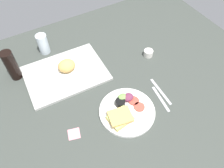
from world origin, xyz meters
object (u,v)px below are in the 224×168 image
at_px(plate_with_salad, 126,110).
at_px(knife, 161,91).
at_px(soda_bottle, 12,65).
at_px(espresso_cup, 148,53).
at_px(sticky_note, 74,134).
at_px(bread_plate_near, 67,68).
at_px(serving_tray, 66,73).
at_px(fork, 161,99).
at_px(drinking_glass, 43,44).

distance_m(plate_with_salad, knife, 0.24).
bearing_deg(soda_bottle, espresso_cup, -17.04).
height_order(plate_with_salad, sticky_note, plate_with_salad).
bearing_deg(sticky_note, bread_plate_near, 71.48).
bearing_deg(knife, soda_bottle, 56.06).
distance_m(serving_tray, bread_plate_near, 0.04).
height_order(plate_with_salad, fork, plate_with_salad).
height_order(plate_with_salad, espresso_cup, plate_with_salad).
relative_size(drinking_glass, soda_bottle, 0.69).
xyz_separation_m(bread_plate_near, knife, (0.39, -0.37, -0.04)).
height_order(knife, sticky_note, knife).
xyz_separation_m(plate_with_salad, fork, (0.21, -0.02, -0.01)).
height_order(drinking_glass, knife, drinking_glass).
bearing_deg(sticky_note, serving_tray, 73.60).
bearing_deg(serving_tray, knife, -42.64).
height_order(bread_plate_near, knife, bread_plate_near).
distance_m(bread_plate_near, soda_bottle, 0.30).
distance_m(plate_with_salad, fork, 0.21).
relative_size(plate_with_salad, espresso_cup, 5.07).
xyz_separation_m(plate_with_salad, sticky_note, (-0.28, 0.02, -0.02)).
relative_size(soda_bottle, fork, 1.10).
height_order(bread_plate_near, espresso_cup, bread_plate_near).
bearing_deg(fork, drinking_glass, 39.73).
distance_m(knife, sticky_note, 0.51).
height_order(serving_tray, drinking_glass, drinking_glass).
xyz_separation_m(serving_tray, sticky_note, (-0.11, -0.37, -0.01)).
bearing_deg(fork, serving_tray, 49.61).
bearing_deg(espresso_cup, fork, -113.51).
relative_size(plate_with_salad, soda_bottle, 1.52).
relative_size(bread_plate_near, fork, 1.19).
distance_m(drinking_glass, sticky_note, 0.62).
relative_size(drinking_glass, fork, 0.76).
relative_size(drinking_glass, espresso_cup, 2.30).
bearing_deg(serving_tray, bread_plate_near, 1.57).
bearing_deg(espresso_cup, sticky_note, -157.09).
relative_size(plate_with_salad, sticky_note, 5.07).
xyz_separation_m(plate_with_salad, drinking_glass, (-0.21, 0.63, 0.05)).
bearing_deg(bread_plate_near, soda_bottle, 155.17).
height_order(fork, knife, same).
bearing_deg(plate_with_salad, fork, -6.66).
bearing_deg(sticky_note, knife, -0.40).
bearing_deg(bread_plate_near, serving_tray, -178.43).
bearing_deg(bread_plate_near, drinking_glass, 102.84).
distance_m(bread_plate_near, espresso_cup, 0.50).
bearing_deg(soda_bottle, bread_plate_near, -24.83).
distance_m(soda_bottle, sticky_note, 0.52).
bearing_deg(serving_tray, soda_bottle, 153.78).
bearing_deg(espresso_cup, plate_with_salad, -140.46).
height_order(serving_tray, fork, serving_tray).
distance_m(serving_tray, espresso_cup, 0.52).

